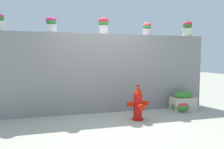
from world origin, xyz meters
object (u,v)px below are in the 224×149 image
(potted_plant_1, at_px, (51,24))
(potted_plant_3, at_px, (147,28))
(fire_hydrant, at_px, (138,104))
(flower_bush_left, at_px, (180,106))
(planter_box, at_px, (183,102))
(potted_plant_2, at_px, (104,24))
(potted_plant_4, at_px, (187,28))

(potted_plant_1, xyz_separation_m, potted_plant_3, (2.40, -0.01, -0.01))
(fire_hydrant, bearing_deg, flower_bush_left, 16.38)
(fire_hydrant, bearing_deg, planter_box, 16.84)
(planter_box, bearing_deg, flower_bush_left, -158.00)
(potted_plant_1, xyz_separation_m, potted_plant_2, (1.25, 0.01, 0.04))
(fire_hydrant, xyz_separation_m, flower_bush_left, (1.30, 0.38, -0.21))
(potted_plant_1, bearing_deg, planter_box, -8.61)
(potted_plant_4, xyz_separation_m, flower_bush_left, (-0.54, -0.56, -2.05))
(flower_bush_left, bearing_deg, potted_plant_4, 46.43)
(potted_plant_2, relative_size, flower_bush_left, 0.90)
(potted_plant_4, height_order, planter_box, potted_plant_4)
(fire_hydrant, xyz_separation_m, planter_box, (1.41, 0.43, -0.11))
(potted_plant_4, height_order, flower_bush_left, potted_plant_4)
(potted_plant_2, height_order, potted_plant_4, potted_plant_4)
(potted_plant_3, distance_m, flower_bush_left, 2.19)
(potted_plant_1, height_order, potted_plant_3, potted_plant_1)
(flower_bush_left, xyz_separation_m, planter_box, (0.11, 0.04, 0.10))
(potted_plant_1, xyz_separation_m, flower_bush_left, (3.11, -0.53, -2.01))
(potted_plant_2, relative_size, planter_box, 0.67)
(potted_plant_4, relative_size, planter_box, 0.72)
(fire_hydrant, distance_m, planter_box, 1.48)
(potted_plant_2, relative_size, potted_plant_4, 0.94)
(potted_plant_3, bearing_deg, potted_plant_1, 179.84)
(fire_hydrant, bearing_deg, potted_plant_4, 27.26)
(potted_plant_4, distance_m, planter_box, 2.06)
(flower_bush_left, bearing_deg, fire_hydrant, -163.62)
(potted_plant_1, bearing_deg, potted_plant_2, 0.27)
(potted_plant_3, height_order, flower_bush_left, potted_plant_3)
(potted_plant_2, bearing_deg, potted_plant_3, -0.62)
(potted_plant_3, distance_m, potted_plant_4, 1.24)
(potted_plant_2, xyz_separation_m, flower_bush_left, (1.86, -0.54, -2.05))
(potted_plant_2, relative_size, fire_hydrant, 0.53)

